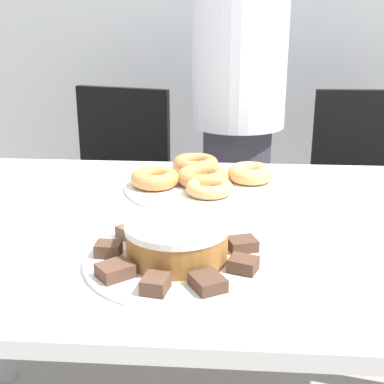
% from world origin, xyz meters
% --- Properties ---
extents(table, '(1.50, 0.90, 0.74)m').
position_xyz_m(table, '(0.00, 0.00, 0.65)').
color(table, white).
rests_on(table, ground_plane).
extents(person_standing, '(0.30, 0.30, 1.63)m').
position_xyz_m(person_standing, '(0.05, 0.71, 0.87)').
color(person_standing, '#383842').
rests_on(person_standing, ground_plane).
extents(office_chair_left, '(0.53, 0.53, 0.87)m').
position_xyz_m(office_chair_left, '(-0.44, 0.93, 0.40)').
color(office_chair_left, black).
rests_on(office_chair_left, ground_plane).
extents(office_chair_right, '(0.45, 0.45, 0.87)m').
position_xyz_m(office_chair_right, '(0.56, 0.93, 0.40)').
color(office_chair_right, black).
rests_on(office_chair_right, ground_plane).
extents(plate_cake, '(0.33, 0.33, 0.01)m').
position_xyz_m(plate_cake, '(-0.06, -0.20, 0.74)').
color(plate_cake, white).
rests_on(plate_cake, table).
extents(plate_donuts, '(0.39, 0.39, 0.01)m').
position_xyz_m(plate_donuts, '(-0.04, 0.22, 0.74)').
color(plate_donuts, white).
rests_on(plate_donuts, table).
extents(frosted_cake, '(0.18, 0.18, 0.07)m').
position_xyz_m(frosted_cake, '(-0.06, -0.20, 0.78)').
color(frosted_cake, '#9E662D').
rests_on(frosted_cake, plate_cake).
extents(lamington_0, '(0.06, 0.06, 0.02)m').
position_xyz_m(lamington_0, '(0.06, -0.16, 0.76)').
color(lamington_0, '#513828').
rests_on(lamington_0, plate_cake).
extents(lamington_1, '(0.06, 0.06, 0.02)m').
position_xyz_m(lamington_1, '(0.00, -0.09, 0.76)').
color(lamington_1, brown).
rests_on(lamington_1, plate_cake).
extents(lamington_2, '(0.06, 0.06, 0.02)m').
position_xyz_m(lamington_2, '(-0.08, -0.08, 0.76)').
color(lamington_2, '#513828').
rests_on(lamington_2, plate_cake).
extents(lamington_3, '(0.07, 0.07, 0.02)m').
position_xyz_m(lamington_3, '(-0.15, -0.12, 0.76)').
color(lamington_3, brown).
rests_on(lamington_3, plate_cake).
extents(lamington_4, '(0.04, 0.04, 0.02)m').
position_xyz_m(lamington_4, '(-0.18, -0.20, 0.76)').
color(lamington_4, '#513828').
rests_on(lamington_4, plate_cake).
extents(lamington_5, '(0.07, 0.07, 0.02)m').
position_xyz_m(lamington_5, '(-0.15, -0.28, 0.76)').
color(lamington_5, brown).
rests_on(lamington_5, plate_cake).
extents(lamington_6, '(0.05, 0.05, 0.02)m').
position_xyz_m(lamington_6, '(-0.08, -0.32, 0.76)').
color(lamington_6, brown).
rests_on(lamington_6, plate_cake).
extents(lamington_7, '(0.07, 0.07, 0.02)m').
position_xyz_m(lamington_7, '(0.00, -0.30, 0.76)').
color(lamington_7, '#513828').
rests_on(lamington_7, plate_cake).
extents(lamington_8, '(0.06, 0.05, 0.02)m').
position_xyz_m(lamington_8, '(0.06, -0.24, 0.76)').
color(lamington_8, '#513828').
rests_on(lamington_8, plate_cake).
extents(donut_0, '(0.13, 0.13, 0.04)m').
position_xyz_m(donut_0, '(-0.04, 0.22, 0.77)').
color(donut_0, '#D18E4C').
rests_on(donut_0, plate_donuts).
extents(donut_1, '(0.12, 0.12, 0.04)m').
position_xyz_m(donut_1, '(-0.06, 0.33, 0.77)').
color(donut_1, '#C68447').
rests_on(donut_1, plate_donuts).
extents(donut_2, '(0.12, 0.12, 0.04)m').
position_xyz_m(donut_2, '(-0.15, 0.20, 0.77)').
color(donut_2, '#D18E4C').
rests_on(donut_2, plate_donuts).
extents(donut_3, '(0.11, 0.11, 0.03)m').
position_xyz_m(donut_3, '(-0.02, 0.14, 0.77)').
color(donut_3, '#E5AD66').
rests_on(donut_3, plate_donuts).
extents(donut_4, '(0.12, 0.12, 0.04)m').
position_xyz_m(donut_4, '(0.08, 0.25, 0.77)').
color(donut_4, '#E5AD66').
rests_on(donut_4, plate_donuts).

